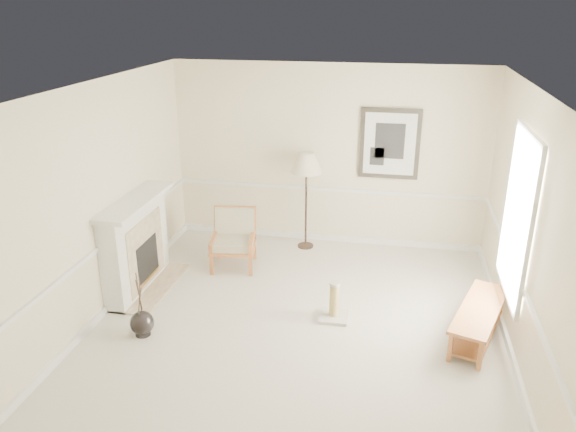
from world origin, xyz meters
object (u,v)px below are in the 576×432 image
(floor_vase, at_px, (142,324))
(floor_lamp, at_px, (307,165))
(bench, at_px, (479,317))
(armchair, at_px, (234,236))
(scratching_post, at_px, (334,307))

(floor_vase, bearing_deg, floor_lamp, 62.88)
(floor_vase, xyz_separation_m, bench, (3.94, 0.72, 0.11))
(floor_lamp, bearing_deg, bench, -42.11)
(armchair, xyz_separation_m, floor_lamp, (0.96, 0.83, 0.91))
(armchair, relative_size, bench, 0.58)
(floor_lamp, distance_m, bench, 3.47)
(bench, relative_size, scratching_post, 2.88)
(bench, bearing_deg, floor_vase, -169.61)
(armchair, height_order, floor_lamp, floor_lamp)
(floor_vase, relative_size, scratching_post, 1.65)
(floor_lamp, bearing_deg, floor_vase, -117.12)
(floor_vase, relative_size, armchair, 0.98)
(floor_vase, height_order, armchair, armchair)
(floor_vase, distance_m, bench, 4.01)
(scratching_post, bearing_deg, floor_lamp, 108.59)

